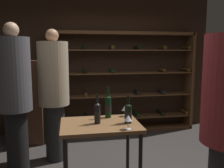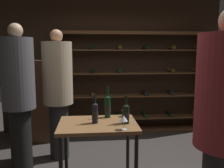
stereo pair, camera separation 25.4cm
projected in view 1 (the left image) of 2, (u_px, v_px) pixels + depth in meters
The scene contains 11 objects.
back_wall at pixel (104, 62), 5.01m from camera, with size 4.54×0.10×2.88m, color #332319.
wine_rack at pixel (124, 83), 4.93m from camera, with size 2.96×0.32×2.06m.
tasting_table at pixel (100, 132), 2.77m from camera, with size 0.91×0.67×0.84m.
person_guest_khaki at pixel (54, 89), 3.58m from camera, with size 0.45×0.45×1.99m.
person_bystander_red_print at pixel (15, 92), 3.14m from camera, with size 0.45×0.44×2.04m.
display_cabinet at pixel (30, 103), 4.29m from camera, with size 0.44×0.36×1.51m, color #4C2D1E.
wine_bottle_red_label at pixel (97, 113), 2.74m from camera, with size 0.07×0.07×0.34m.
wine_bottle_amber_reserve at pixel (108, 106), 2.98m from camera, with size 0.08×0.08×0.39m.
wine_bottle_green_slim at pixel (128, 113), 2.75m from camera, with size 0.09×0.09×0.33m.
wine_glass_stemmed_left at pixel (125, 108), 3.05m from camera, with size 0.09×0.09×0.15m.
wine_glass_stemmed_center at pixel (128, 119), 2.53m from camera, with size 0.09×0.09×0.15m.
Camera 1 is at (-0.74, -2.82, 1.67)m, focal length 38.25 mm.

